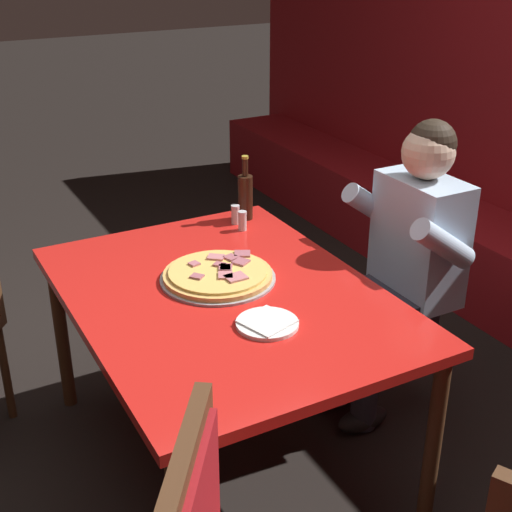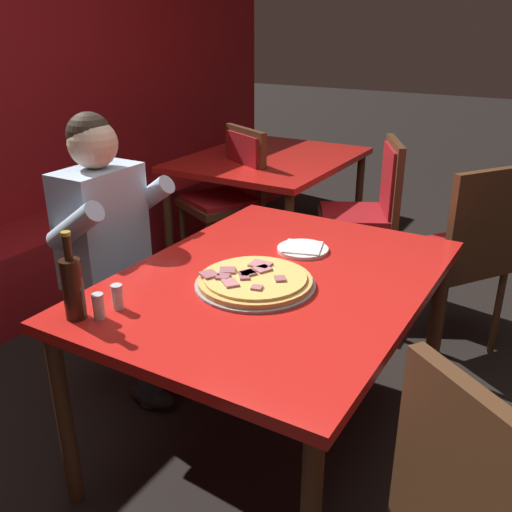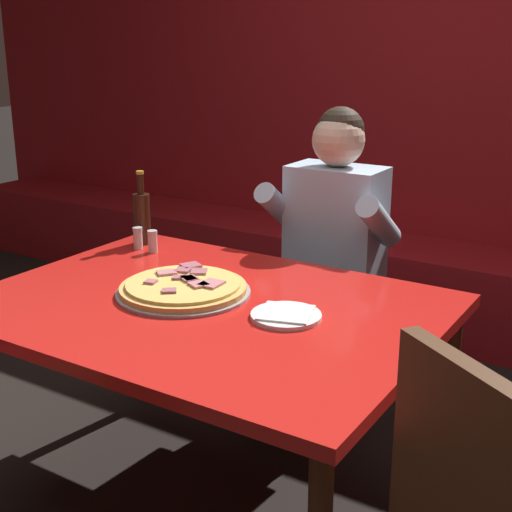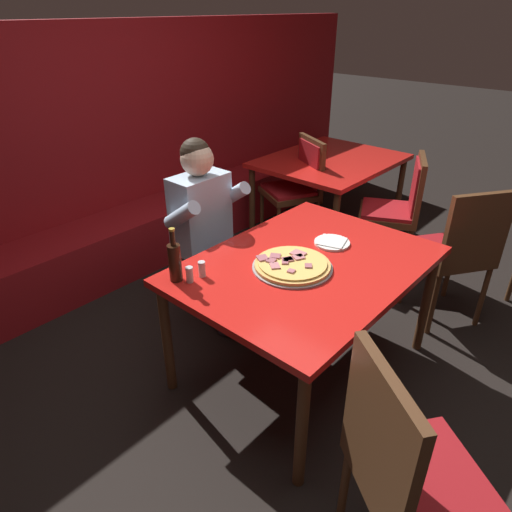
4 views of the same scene
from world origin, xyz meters
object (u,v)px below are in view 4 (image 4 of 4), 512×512
dining_chair_side_aisle (298,183)px  dining_chair_far_left (404,464)px  pizza (292,265)px  shaker_red_pepper_flakes (190,275)px  beer_bottle (175,261)px  dining_chair_far_right (459,246)px  diner_seated_blue_shirt (210,227)px  background_dining_table (330,166)px  dining_chair_near_right (399,206)px  shaker_parmesan (202,270)px  plate_white_paper (332,242)px  main_dining_table (307,273)px

dining_chair_side_aisle → dining_chair_far_left: size_ratio=0.95×
pizza → shaker_red_pepper_flakes: shaker_red_pepper_flakes is taller
dining_chair_far_left → beer_bottle: bearing=85.4°
dining_chair_side_aisle → dining_chair_far_right: dining_chair_far_right is taller
diner_seated_blue_shirt → background_dining_table: 1.70m
pizza → dining_chair_near_right: 1.58m
dining_chair_far_left → shaker_parmesan: bearing=80.1°
beer_bottle → dining_chair_side_aisle: 2.07m
diner_seated_blue_shirt → dining_chair_far_left: bearing=-112.5°
dining_chair_far_right → background_dining_table: (0.65, 1.45, 0.08)m
shaker_parmesan → dining_chair_far_left: dining_chair_far_left is taller
plate_white_paper → beer_bottle: size_ratio=0.72×
shaker_red_pepper_flakes → dining_chair_near_right: 2.04m
dining_chair_side_aisle → dining_chair_far_left: dining_chair_far_left is taller
background_dining_table → plate_white_paper: bearing=-146.3°
main_dining_table → shaker_red_pepper_flakes: 0.66m
pizza → background_dining_table: bearing=27.7°
plate_white_paper → pizza: bearing=179.5°
beer_bottle → dining_chair_near_right: beer_bottle is taller
pizza → dining_chair_far_right: bearing=-23.0°
main_dining_table → dining_chair_far_left: 1.17m
main_dining_table → pizza: (-0.10, 0.03, 0.09)m
background_dining_table → dining_chair_near_right: bearing=-106.8°
diner_seated_blue_shirt → background_dining_table: diner_seated_blue_shirt is taller
diner_seated_blue_shirt → dining_chair_near_right: (1.45, -0.64, -0.12)m
pizza → dining_chair_side_aisle: (1.45, 1.05, -0.18)m
dining_chair_far_left → dining_chair_far_right: dining_chair_far_left is taller
main_dining_table → dining_chair_near_right: dining_chair_near_right is taller
beer_bottle → shaker_red_pepper_flakes: beer_bottle is taller
main_dining_table → diner_seated_blue_shirt: size_ratio=1.11×
main_dining_table → beer_bottle: 0.74m
shaker_red_pepper_flakes → pizza: bearing=-33.6°
dining_chair_near_right → shaker_parmesan: bearing=175.1°
beer_bottle → background_dining_table: beer_bottle is taller
dining_chair_near_right → dining_chair_far_right: size_ratio=0.98×
diner_seated_blue_shirt → dining_chair_far_right: bearing=-50.5°
diner_seated_blue_shirt → dining_chair_far_left: (-0.72, -1.73, -0.12)m
beer_bottle → shaker_red_pepper_flakes: size_ratio=3.40×
diner_seated_blue_shirt → dining_chair_far_left: size_ratio=1.25×
diner_seated_blue_shirt → dining_chair_side_aisle: size_ratio=1.31×
beer_bottle → dining_chair_far_left: beer_bottle is taller
plate_white_paper → shaker_parmesan: size_ratio=2.44×
dining_chair_side_aisle → main_dining_table: bearing=-141.4°
dining_chair_near_right → background_dining_table: (0.25, 0.82, 0.09)m
dining_chair_far_left → dining_chair_near_right: bearing=26.7°
beer_bottle → diner_seated_blue_shirt: diner_seated_blue_shirt is taller
main_dining_table → shaker_parmesan: 0.59m
dining_chair_far_left → background_dining_table: size_ratio=0.80×
dining_chair_side_aisle → shaker_red_pepper_flakes: bearing=-158.7°
beer_bottle → background_dining_table: 2.38m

